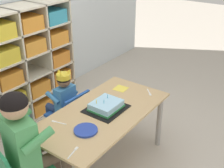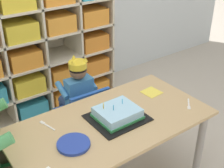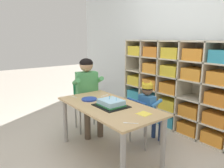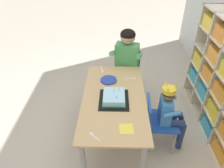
# 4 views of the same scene
# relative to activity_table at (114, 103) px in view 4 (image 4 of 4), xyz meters

# --- Properties ---
(ground) EXTENTS (16.00, 16.00, 0.00)m
(ground) POSITION_rel_activity_table_xyz_m (0.00, 0.00, -0.52)
(ground) COLOR #BCB2A3
(activity_table) EXTENTS (1.30, 0.67, 0.61)m
(activity_table) POSITION_rel_activity_table_xyz_m (0.00, 0.00, 0.00)
(activity_table) COLOR tan
(activity_table) RESTS_ON ground
(classroom_chair_blue) EXTENTS (0.37, 0.36, 0.62)m
(classroom_chair_blue) POSITION_rel_activity_table_xyz_m (0.08, 0.48, -0.15)
(classroom_chair_blue) COLOR #1E4CA8
(classroom_chair_blue) RESTS_ON ground
(child_with_crown) EXTENTS (0.30, 0.31, 0.83)m
(child_with_crown) POSITION_rel_activity_table_xyz_m (0.09, 0.59, -0.00)
(child_with_crown) COLOR #3D7FBC
(child_with_crown) RESTS_ON ground
(classroom_chair_adult_side) EXTENTS (0.42, 0.42, 0.72)m
(classroom_chair_adult_side) POSITION_rel_activity_table_xyz_m (-0.81, 0.18, -0.06)
(classroom_chair_adult_side) COLOR #238451
(classroom_chair_adult_side) RESTS_ON ground
(adult_helper_seated) EXTENTS (0.47, 0.45, 1.08)m
(adult_helper_seated) POSITION_rel_activity_table_xyz_m (-0.69, 0.15, 0.15)
(adult_helper_seated) COLOR #4C9E5B
(adult_helper_seated) RESTS_ON ground
(birthday_cake_on_tray) EXTENTS (0.35, 0.31, 0.11)m
(birthday_cake_on_tray) POSITION_rel_activity_table_xyz_m (0.05, 0.00, 0.12)
(birthday_cake_on_tray) COLOR black
(birthday_cake_on_tray) RESTS_ON activity_table
(paper_plate_stack) EXTENTS (0.19, 0.19, 0.02)m
(paper_plate_stack) POSITION_rel_activity_table_xyz_m (-0.31, -0.07, 0.10)
(paper_plate_stack) COLOR #233DA3
(paper_plate_stack) RESTS_ON activity_table
(paper_napkin_square) EXTENTS (0.13, 0.13, 0.00)m
(paper_napkin_square) POSITION_rel_activity_table_xyz_m (0.45, 0.11, 0.09)
(paper_napkin_square) COLOR #F4DB4C
(paper_napkin_square) RESTS_ON activity_table
(fork_near_cake_tray) EXTENTS (0.05, 0.14, 0.00)m
(fork_near_cake_tray) POSITION_rel_activity_table_xyz_m (-0.35, 0.20, 0.09)
(fork_near_cake_tray) COLOR white
(fork_near_cake_tray) RESTS_ON activity_table
(fork_beside_plate_stack) EXTENTS (0.14, 0.04, 0.00)m
(fork_beside_plate_stack) POSITION_rel_activity_table_xyz_m (-0.56, -0.16, 0.09)
(fork_beside_plate_stack) COLOR white
(fork_beside_plate_stack) RESTS_ON activity_table
(fork_at_table_front_edge) EXTENTS (0.11, 0.11, 0.00)m
(fork_at_table_front_edge) POSITION_rel_activity_table_xyz_m (0.54, -0.16, 0.09)
(fork_at_table_front_edge) COLOR white
(fork_at_table_front_edge) RESTS_ON activity_table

